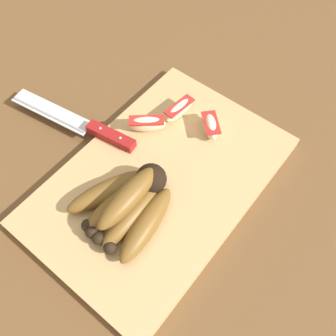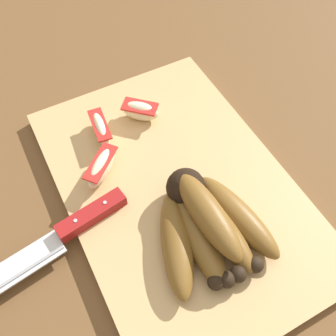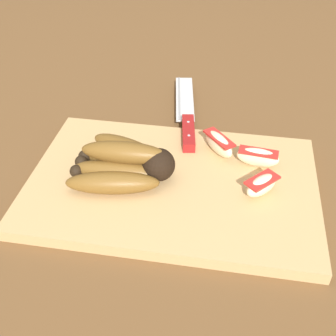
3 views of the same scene
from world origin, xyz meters
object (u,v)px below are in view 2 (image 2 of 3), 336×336
Objects in this scene: chefs_knife at (60,236)px; apple_wedge_middle at (102,167)px; apple_wedge_near at (140,111)px; banana_bunch at (206,222)px; apple_wedge_far at (101,129)px.

chefs_knife is 0.11m from apple_wedge_middle.
apple_wedge_middle is at bearing -52.50° from apple_wedge_near.
banana_bunch is 0.19m from chefs_knife.
banana_bunch is 2.71× the size of apple_wedge_near.
apple_wedge_far reaches higher than apple_wedge_near.
apple_wedge_near is 0.07m from apple_wedge_far.
apple_wedge_middle is (-0.07, 0.09, 0.01)m from chefs_knife.
apple_wedge_middle is at bearing -149.51° from banana_bunch.
chefs_knife is 3.89× the size of apple_wedge_far.
chefs_knife is at bearing -52.81° from apple_wedge_near.
apple_wedge_far is (-0.07, 0.03, -0.00)m from apple_wedge_middle.
apple_wedge_near is at bearing 177.31° from banana_bunch.
banana_bunch is at bearing -2.69° from apple_wedge_near.
banana_bunch is 0.22m from apple_wedge_far.
apple_wedge_far is at bearing 159.12° from apple_wedge_middle.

